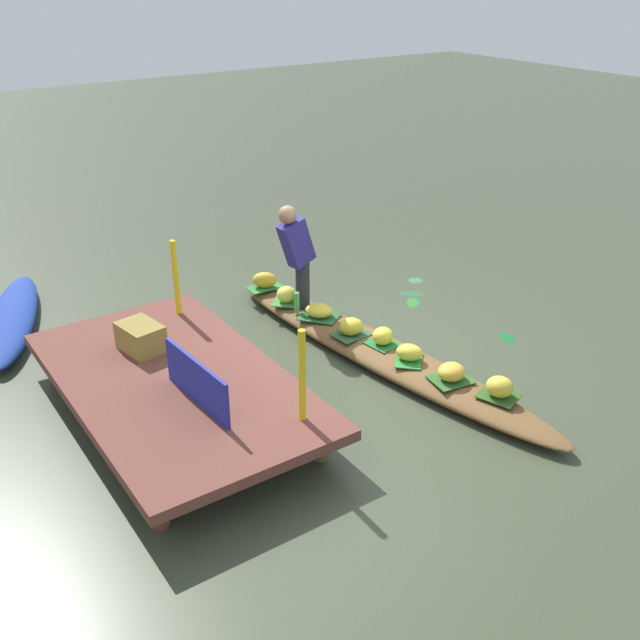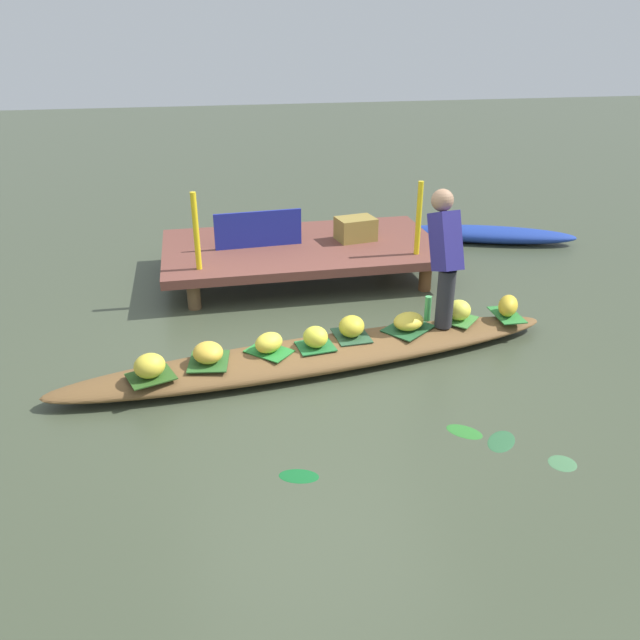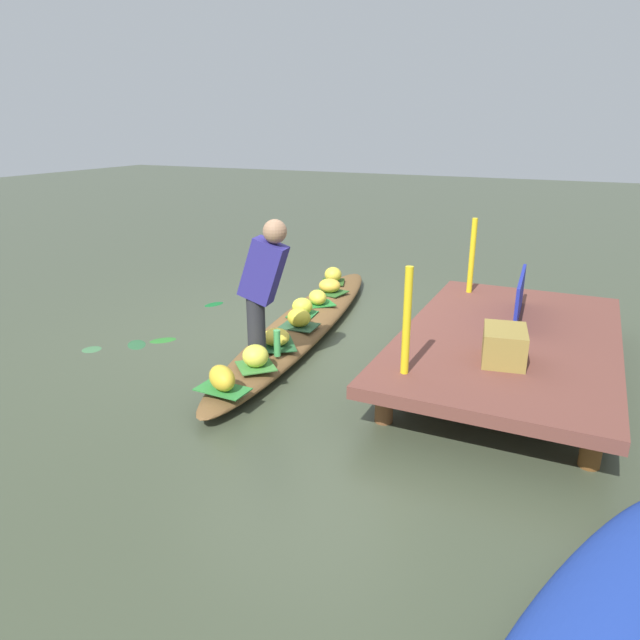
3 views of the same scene
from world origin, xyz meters
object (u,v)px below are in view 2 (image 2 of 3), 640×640
object	(u,v)px
produce_crate	(356,229)
banana_bunch_6	(316,337)
banana_bunch_1	(409,321)
banana_bunch_4	(269,343)
banana_bunch_2	(459,310)
market_banner	(258,229)
water_bottle	(428,309)
moored_boat	(485,234)
banana_bunch_0	(150,366)
vendor_person	(445,252)
banana_bunch_3	(352,326)
vendor_boat	(317,355)
banana_bunch_7	(508,306)
banana_bunch_5	(208,353)

from	to	relation	value
produce_crate	banana_bunch_6	bearing A→B (deg)	-112.60
banana_bunch_1	banana_bunch_4	distance (m)	1.32
banana_bunch_2	market_banner	xyz separation A→B (m)	(-1.66, 1.92, 0.32)
banana_bunch_4	water_bottle	world-z (taller)	water_bottle
banana_bunch_4	market_banner	xyz separation A→B (m)	(0.18, 2.20, 0.33)
moored_boat	produce_crate	xyz separation A→B (m)	(-2.05, -0.75, 0.43)
banana_bunch_0	banana_bunch_1	distance (m)	2.33
banana_bunch_6	vendor_person	distance (m)	1.39
banana_bunch_3	vendor_boat	bearing A→B (deg)	-160.79
banana_bunch_4	banana_bunch_6	size ratio (longest dim) A/B	1.18
banana_bunch_7	produce_crate	distance (m)	2.21
market_banner	produce_crate	distance (m)	1.16
banana_bunch_1	vendor_person	bearing A→B (deg)	12.57
banana_bunch_7	market_banner	bearing A→B (deg)	138.43
moored_boat	banana_bunch_3	distance (m)	3.87
vendor_boat	banana_bunch_5	xyz separation A→B (m)	(-0.94, -0.11, 0.18)
moored_boat	market_banner	size ratio (longest dim) A/B	2.41
banana_bunch_1	produce_crate	xyz separation A→B (m)	(0.02, 2.05, 0.26)
produce_crate	vendor_boat	bearing A→B (deg)	-112.40
banana_bunch_4	water_bottle	distance (m)	1.58
banana_bunch_3	water_bottle	world-z (taller)	water_bottle
market_banner	vendor_person	bearing A→B (deg)	-56.39
banana_bunch_3	market_banner	xyz separation A→B (m)	(-0.59, 2.05, 0.32)
banana_bunch_3	banana_bunch_6	world-z (taller)	banana_bunch_3
banana_bunch_2	banana_bunch_3	world-z (taller)	banana_bunch_2
moored_boat	market_banner	bearing A→B (deg)	-146.20
market_banner	banana_bunch_2	bearing A→B (deg)	-52.48
banana_bunch_0	banana_bunch_1	size ratio (longest dim) A/B	0.81
banana_bunch_3	market_banner	world-z (taller)	market_banner
banana_bunch_0	produce_crate	size ratio (longest dim) A/B	0.57
moored_boat	banana_bunch_7	bearing A→B (deg)	-91.08
water_bottle	market_banner	size ratio (longest dim) A/B	0.24
banana_bunch_3	banana_bunch_7	bearing A→B (deg)	4.80
banana_bunch_7	market_banner	world-z (taller)	market_banner
banana_bunch_1	banana_bunch_3	world-z (taller)	banana_bunch_3
banana_bunch_5	banana_bunch_6	xyz separation A→B (m)	(0.92, 0.09, 0.01)
banana_bunch_3	banana_bunch_6	size ratio (longest dim) A/B	1.16
banana_bunch_5	market_banner	distance (m)	2.41
banana_bunch_1	banana_bunch_3	distance (m)	0.55
moored_boat	banana_bunch_4	size ratio (longest dim) A/B	9.20
banana_bunch_6	vendor_person	bearing A→B (deg)	11.60
banana_bunch_1	vendor_person	size ratio (longest dim) A/B	0.25
banana_bunch_3	market_banner	bearing A→B (deg)	106.00
banana_bunch_1	banana_bunch_0	bearing A→B (deg)	-169.45
moored_boat	banana_bunch_1	xyz separation A→B (m)	(-2.08, -2.80, 0.16)
banana_bunch_5	banana_bunch_2	bearing A→B (deg)	8.75
banana_bunch_5	banana_bunch_3	bearing A→B (deg)	10.18
vendor_person	banana_bunch_7	bearing A→B (deg)	1.75
banana_bunch_6	banana_bunch_4	bearing A→B (deg)	-178.85
banana_bunch_2	vendor_person	world-z (taller)	vendor_person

